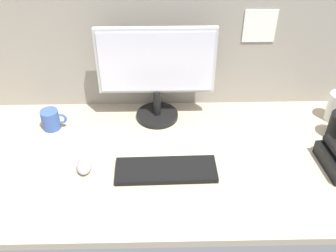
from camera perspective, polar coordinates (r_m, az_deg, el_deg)
name	(u,v)px	position (r cm, az deg, el deg)	size (l,w,h in cm)	color
ground_plane	(156,158)	(154.43, -1.81, -4.57)	(180.00, 80.00, 3.00)	tan
cubicle_wall_back	(154,37)	(167.45, -1.97, 12.64)	(180.00, 5.50, 62.66)	gray
monitor	(156,70)	(160.25, -1.70, 8.11)	(47.48, 18.00, 41.03)	black
keyboard	(166,170)	(145.72, -0.28, -6.37)	(37.00, 13.00, 2.00)	black
mouse	(84,165)	(149.76, -11.97, -5.56)	(5.60, 9.60, 3.40)	#99999E
mug_ceramic_blue	(51,120)	(170.71, -16.50, 0.90)	(10.56, 7.37, 8.59)	#38569E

